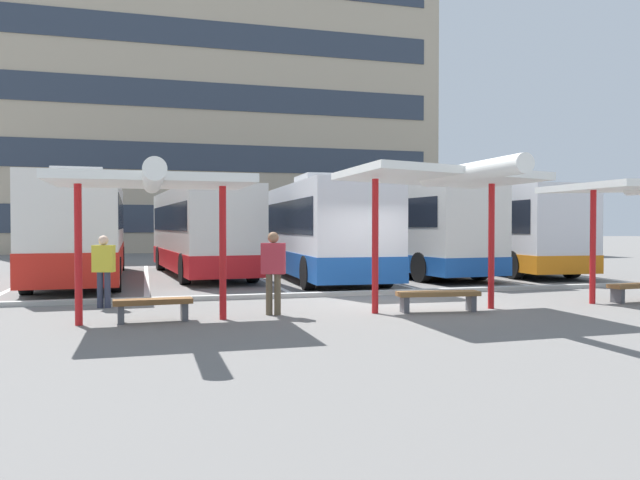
{
  "coord_description": "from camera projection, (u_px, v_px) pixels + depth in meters",
  "views": [
    {
      "loc": [
        -5.85,
        -14.13,
        1.88
      ],
      "look_at": [
        -0.83,
        3.61,
        1.45
      ],
      "focal_mm": 34.81,
      "sensor_mm": 36.0,
      "label": 1
    }
  ],
  "objects": [
    {
      "name": "coach_bus_0",
      "position": [
        83.0,
        231.0,
        21.31
      ],
      "size": [
        2.81,
        12.0,
        3.68
      ],
      "color": "silver",
      "rests_on": "ground"
    },
    {
      "name": "coach_bus_1",
      "position": [
        201.0,
        232.0,
        23.32
      ],
      "size": [
        3.32,
        10.27,
        3.55
      ],
      "color": "silver",
      "rests_on": "ground"
    },
    {
      "name": "lane_stripe_0",
      "position": [
        29.0,
        281.0,
        21.15
      ],
      "size": [
        0.16,
        14.0,
        0.01
      ],
      "primitive_type": "cube",
      "color": "white",
      "rests_on": "ground"
    },
    {
      "name": "platform_kerb",
      "position": [
        369.0,
        293.0,
        16.77
      ],
      "size": [
        44.0,
        0.24,
        0.12
      ],
      "primitive_type": "cube",
      "color": "#ADADA8",
      "rests_on": "ground"
    },
    {
      "name": "bench_1",
      "position": [
        438.0,
        296.0,
        13.49
      ],
      "size": [
        1.85,
        0.63,
        0.45
      ],
      "color": "brown",
      "rests_on": "ground"
    },
    {
      "name": "bench_0",
      "position": [
        153.0,
        305.0,
        12.08
      ],
      "size": [
        1.52,
        0.5,
        0.45
      ],
      "color": "brown",
      "rests_on": "ground"
    },
    {
      "name": "waiting_shelter_0",
      "position": [
        153.0,
        184.0,
        11.73
      ],
      "size": [
        3.71,
        4.4,
        2.9
      ],
      "color": "red",
      "rests_on": "ground"
    },
    {
      "name": "bench_2",
      "position": [
        640.0,
        288.0,
        15.32
      ],
      "size": [
        1.81,
        0.57,
        0.45
      ],
      "color": "brown",
      "rests_on": "ground"
    },
    {
      "name": "lane_stripe_3",
      "position": [
        351.0,
        273.0,
        24.31
      ],
      "size": [
        0.16,
        14.0,
        0.01
      ],
      "primitive_type": "cube",
      "color": "white",
      "rests_on": "ground"
    },
    {
      "name": "lane_stripe_1",
      "position": [
        146.0,
        278.0,
        22.2
      ],
      "size": [
        0.16,
        14.0,
        0.01
      ],
      "primitive_type": "cube",
      "color": "white",
      "rests_on": "ground"
    },
    {
      "name": "lane_stripe_2",
      "position": [
        253.0,
        276.0,
        23.26
      ],
      "size": [
        0.16,
        14.0,
        0.01
      ],
      "primitive_type": "cube",
      "color": "white",
      "rests_on": "ground"
    },
    {
      "name": "terminal_building",
      "position": [
        219.0,
        116.0,
        50.16
      ],
      "size": [
        32.39,
        13.53,
        24.27
      ],
      "color": "tan",
      "rests_on": "ground"
    },
    {
      "name": "coach_bus_4",
      "position": [
        494.0,
        229.0,
        25.55
      ],
      "size": [
        3.19,
        10.71,
        3.67
      ],
      "color": "silver",
      "rests_on": "ground"
    },
    {
      "name": "ground_plane",
      "position": [
        392.0,
        302.0,
        15.23
      ],
      "size": [
        160.0,
        160.0,
        0.0
      ],
      "primitive_type": "plane",
      "color": "slate"
    },
    {
      "name": "coach_bus_3",
      "position": [
        391.0,
        229.0,
        24.9
      ],
      "size": [
        3.56,
        12.08,
        3.72
      ],
      "color": "silver",
      "rests_on": "ground"
    },
    {
      "name": "lane_stripe_5",
      "position": [
        523.0,
        270.0,
        26.42
      ],
      "size": [
        0.16,
        14.0,
        0.01
      ],
      "primitive_type": "cube",
      "color": "white",
      "rests_on": "ground"
    },
    {
      "name": "lane_stripe_4",
      "position": [
        440.0,
        271.0,
        25.37
      ],
      "size": [
        0.16,
        14.0,
        0.01
      ],
      "primitive_type": "cube",
      "color": "white",
      "rests_on": "ground"
    },
    {
      "name": "waiting_passenger_0",
      "position": [
        104.0,
        266.0,
        14.14
      ],
      "size": [
        0.52,
        0.35,
        1.66
      ],
      "color": "#33384C",
      "rests_on": "ground"
    },
    {
      "name": "waiting_passenger_1",
      "position": [
        273.0,
        266.0,
        13.0
      ],
      "size": [
        0.55,
        0.36,
        1.75
      ],
      "color": "brown",
      "rests_on": "ground"
    },
    {
      "name": "waiting_shelter_1",
      "position": [
        441.0,
        179.0,
        13.33
      ],
      "size": [
        3.81,
        4.96,
        3.12
      ],
      "color": "red",
      "rests_on": "ground"
    },
    {
      "name": "coach_bus_2",
      "position": [
        312.0,
        231.0,
        22.75
      ],
      "size": [
        3.03,
        12.28,
        3.61
      ],
      "color": "silver",
      "rests_on": "ground"
    }
  ]
}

